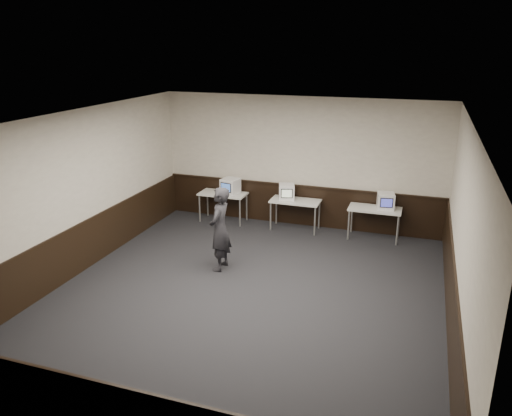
{
  "coord_description": "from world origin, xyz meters",
  "views": [
    {
      "loc": [
        2.79,
        -7.64,
        4.42
      ],
      "look_at": [
        -0.33,
        1.6,
        1.15
      ],
      "focal_mm": 35.0,
      "sensor_mm": 36.0,
      "label": 1
    }
  ],
  "objects_px": {
    "desk_center": "(295,203)",
    "person": "(220,229)",
    "desk_left": "(223,196)",
    "emac_center": "(287,192)",
    "emac_left": "(230,186)",
    "desk_right": "(375,211)",
    "emac_right": "(386,201)"
  },
  "relations": [
    {
      "from": "emac_center",
      "to": "person",
      "type": "xyz_separation_m",
      "value": [
        -0.64,
        -2.68,
        -0.07
      ]
    },
    {
      "from": "desk_right",
      "to": "emac_center",
      "type": "distance_m",
      "value": 2.14
    },
    {
      "from": "person",
      "to": "emac_right",
      "type": "bearing_deg",
      "value": 131.04
    },
    {
      "from": "desk_right",
      "to": "emac_right",
      "type": "relative_size",
      "value": 2.63
    },
    {
      "from": "person",
      "to": "desk_right",
      "type": "bearing_deg",
      "value": 132.97
    },
    {
      "from": "emac_right",
      "to": "desk_center",
      "type": "bearing_deg",
      "value": 170.92
    },
    {
      "from": "emac_center",
      "to": "person",
      "type": "bearing_deg",
      "value": -120.1
    },
    {
      "from": "emac_left",
      "to": "person",
      "type": "xyz_separation_m",
      "value": [
        0.82,
        -2.66,
        -0.09
      ]
    },
    {
      "from": "desk_left",
      "to": "emac_left",
      "type": "bearing_deg",
      "value": -1.75
    },
    {
      "from": "emac_center",
      "to": "emac_left",
      "type": "bearing_deg",
      "value": 164.19
    },
    {
      "from": "desk_center",
      "to": "desk_right",
      "type": "bearing_deg",
      "value": 0.0
    },
    {
      "from": "emac_left",
      "to": "desk_left",
      "type": "bearing_deg",
      "value": -170.91
    },
    {
      "from": "desk_right",
      "to": "person",
      "type": "distance_m",
      "value": 3.85
    },
    {
      "from": "desk_center",
      "to": "emac_left",
      "type": "xyz_separation_m",
      "value": [
        -1.69,
        -0.01,
        0.27
      ]
    },
    {
      "from": "desk_center",
      "to": "emac_center",
      "type": "distance_m",
      "value": 0.34
    },
    {
      "from": "emac_center",
      "to": "emac_right",
      "type": "distance_m",
      "value": 2.35
    },
    {
      "from": "emac_right",
      "to": "emac_left",
      "type": "bearing_deg",
      "value": 170.7
    },
    {
      "from": "desk_left",
      "to": "desk_center",
      "type": "height_order",
      "value": "same"
    },
    {
      "from": "emac_left",
      "to": "emac_center",
      "type": "distance_m",
      "value": 1.46
    },
    {
      "from": "emac_left",
      "to": "person",
      "type": "height_order",
      "value": "person"
    },
    {
      "from": "desk_center",
      "to": "person",
      "type": "xyz_separation_m",
      "value": [
        -0.87,
        -2.67,
        0.18
      ]
    },
    {
      "from": "desk_center",
      "to": "desk_right",
      "type": "xyz_separation_m",
      "value": [
        1.9,
        0.0,
        0.0
      ]
    },
    {
      "from": "desk_left",
      "to": "person",
      "type": "distance_m",
      "value": 2.86
    },
    {
      "from": "desk_left",
      "to": "emac_left",
      "type": "xyz_separation_m",
      "value": [
        0.21,
        -0.01,
        0.27
      ]
    },
    {
      "from": "desk_center",
      "to": "desk_right",
      "type": "relative_size",
      "value": 1.0
    },
    {
      "from": "desk_left",
      "to": "desk_center",
      "type": "xyz_separation_m",
      "value": [
        1.9,
        0.0,
        0.0
      ]
    },
    {
      "from": "desk_left",
      "to": "emac_center",
      "type": "bearing_deg",
      "value": 0.49
    },
    {
      "from": "desk_left",
      "to": "person",
      "type": "xyz_separation_m",
      "value": [
        1.03,
        -2.67,
        0.18
      ]
    },
    {
      "from": "desk_left",
      "to": "emac_left",
      "type": "height_order",
      "value": "emac_left"
    },
    {
      "from": "desk_left",
      "to": "emac_right",
      "type": "height_order",
      "value": "emac_right"
    },
    {
      "from": "emac_left",
      "to": "person",
      "type": "distance_m",
      "value": 2.78
    },
    {
      "from": "emac_center",
      "to": "desk_right",
      "type": "bearing_deg",
      "value": -17.0
    }
  ]
}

